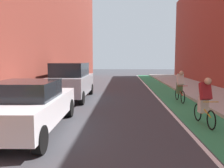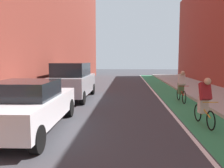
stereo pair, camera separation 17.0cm
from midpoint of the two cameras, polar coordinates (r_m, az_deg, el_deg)
ground_plane at (r=10.67m, az=2.80°, el=-5.58°), size 85.84×85.84×0.00m
bike_lane_paint at (r=12.94m, az=16.24°, el=-3.76°), size 1.60×39.02×0.00m
lane_divider_stripe at (r=12.77m, az=12.28°, el=-3.78°), size 0.12×39.02×0.00m
parked_sedan_white at (r=7.35m, az=-19.47°, el=-4.95°), size 2.08×4.62×1.53m
parked_suv_silver at (r=12.74m, az=-9.36°, el=0.86°), size 1.91×4.48×1.98m
cyclist_trailing at (r=8.10m, az=22.47°, el=-3.67°), size 0.48×1.65×1.58m
cyclist_far at (r=12.22m, az=17.22°, el=-0.35°), size 0.48×1.69×1.60m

